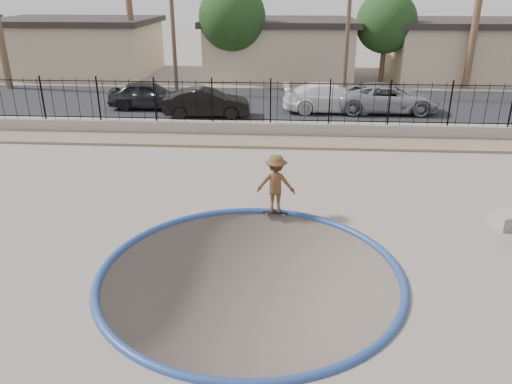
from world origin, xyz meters
The scene contains 20 objects.
ground centered at (0.00, 12.00, -1.10)m, with size 120.00×120.00×2.20m, color slate.
bowl_pit centered at (0.00, -1.00, 0.00)m, with size 6.84×6.84×1.80m, color #494038, non-canonical shape.
coping_ring centered at (0.00, -1.00, 0.00)m, with size 7.04×7.04×0.20m, color navy.
rock_strip centered at (0.00, 9.20, 0.06)m, with size 42.00×1.60×0.11m, color #8C765C.
retaining_wall centered at (0.00, 10.30, 0.30)m, with size 42.00×0.45×0.60m, color gray.
fence centered at (0.00, 10.30, 1.50)m, with size 40.00×0.04×1.80m.
street centered at (0.00, 17.00, 0.02)m, with size 90.00×8.00×0.04m, color black.
house_west centered at (-15.00, 26.50, 1.97)m, with size 11.60×8.60×3.90m.
house_center centered at (0.00, 26.50, 1.97)m, with size 10.60×8.60×3.90m.
house_east centered at (14.00, 26.50, 1.97)m, with size 12.60×8.60×3.90m.
utility_pole_left centered at (-6.00, 19.00, 4.70)m, with size 1.70×0.24×9.00m.
utility_pole_mid centered at (4.00, 19.00, 4.96)m, with size 1.70×0.24×9.50m.
street_tree_left centered at (-3.00, 23.00, 4.19)m, with size 4.32×4.32×6.36m.
street_tree_mid centered at (7.00, 24.00, 3.84)m, with size 3.96×3.96×5.83m.
skater centered at (0.47, 2.27, 0.84)m, with size 1.09×0.62×1.68m, color brown.
skateboard centered at (0.47, 2.27, 0.05)m, with size 0.74×0.25×0.06m.
car_a centered at (-6.58, 15.00, 0.75)m, with size 1.69×4.20×1.43m, color black.
car_b centered at (-3.26, 13.41, 0.73)m, with size 1.47×4.21×1.39m, color black.
car_c centered at (2.95, 14.95, 0.76)m, with size 2.02×4.97×1.44m, color white.
car_d centered at (5.78, 15.00, 0.76)m, with size 2.41×5.22×1.45m, color #9899A0.
Camera 1 is at (0.77, -10.78, 6.11)m, focal length 35.00 mm.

